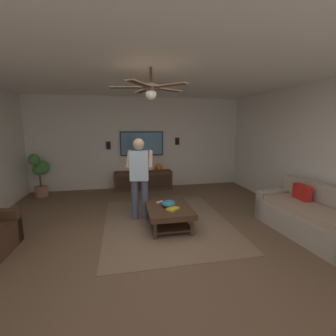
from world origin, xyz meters
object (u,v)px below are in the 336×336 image
object	(u,v)px
couch	(313,218)
wall_speaker_right	(108,145)
coffee_table	(169,212)
ceiling_fan	(151,89)
remote_white	(160,202)
book	(173,209)
media_console	(143,180)
wall_speaker_left	(177,141)
bowl	(169,204)
tv	(142,144)
person_standing	(139,174)
vase_round	(159,167)
potted_plant_tall	(40,171)

from	to	relation	value
couch	wall_speaker_right	xyz separation A→B (m)	(3.80, 3.57, 1.01)
coffee_table	ceiling_fan	size ratio (longest dim) A/B	0.87
remote_white	book	world-z (taller)	book
media_console	ceiling_fan	xyz separation A→B (m)	(-3.20, 0.15, 2.13)
book	wall_speaker_left	size ratio (longest dim) A/B	1.00
bowl	ceiling_fan	distance (m)	2.04
tv	wall_speaker_right	xyz separation A→B (m)	(0.01, 0.98, -0.04)
book	remote_white	bearing A→B (deg)	67.60
book	bowl	bearing A→B (deg)	60.21
wall_speaker_left	ceiling_fan	xyz separation A→B (m)	(-3.45, 1.25, 0.99)
book	ceiling_fan	size ratio (longest dim) A/B	0.19
couch	bowl	world-z (taller)	couch
tv	book	xyz separation A→B (m)	(-3.15, -0.26, -0.94)
coffee_table	wall_speaker_left	size ratio (longest dim) A/B	4.55
coffee_table	person_standing	bearing A→B (deg)	43.91
coffee_table	bowl	world-z (taller)	bowl
couch	coffee_table	distance (m)	2.50
tv	remote_white	xyz separation A→B (m)	(-2.71, -0.09, -0.95)
remote_white	book	xyz separation A→B (m)	(-0.44, -0.17, 0.01)
couch	vase_round	bearing A→B (deg)	-62.87
potted_plant_tall	couch	bearing A→B (deg)	-122.59
wall_speaker_left	ceiling_fan	size ratio (longest dim) A/B	0.19
media_console	bowl	xyz separation A→B (m)	(-2.73, -0.22, 0.18)
media_console	coffee_table	bearing A→B (deg)	4.55
bowl	book	world-z (taller)	bowl
vase_round	remote_white	bearing A→B (deg)	171.05
couch	ceiling_fan	bearing A→B (deg)	-10.86
person_standing	bowl	xyz separation A→B (m)	(-0.50, -0.49, -0.47)
book	wall_speaker_right	xyz separation A→B (m)	(3.16, 1.24, 0.91)
coffee_table	potted_plant_tall	bearing A→B (deg)	48.76
couch	ceiling_fan	distance (m)	3.46
person_standing	couch	bearing A→B (deg)	-106.44
tv	vase_round	distance (m)	0.88
wall_speaker_right	vase_round	bearing A→B (deg)	-100.09
media_console	potted_plant_tall	bearing A→B (deg)	-87.36
tv	ceiling_fan	size ratio (longest dim) A/B	1.13
bowl	wall_speaker_left	size ratio (longest dim) A/B	1.19
wall_speaker_right	couch	bearing A→B (deg)	-136.81
tv	remote_white	distance (m)	2.87
coffee_table	remote_white	xyz separation A→B (m)	(0.28, 0.12, 0.12)
couch	tv	bearing A→B (deg)	-59.29
person_standing	wall_speaker_right	size ratio (longest dim) A/B	7.45
bowl	potted_plant_tall	bearing A→B (deg)	48.92
remote_white	wall_speaker_left	bearing A→B (deg)	-141.09
media_console	vase_round	size ratio (longest dim) A/B	7.73
couch	wall_speaker_left	bearing A→B (deg)	-72.30
book	wall_speaker_left	world-z (taller)	wall_speaker_left
media_console	potted_plant_tall	distance (m)	2.80
couch	tv	distance (m)	4.71
potted_plant_tall	wall_speaker_right	world-z (taller)	wall_speaker_right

